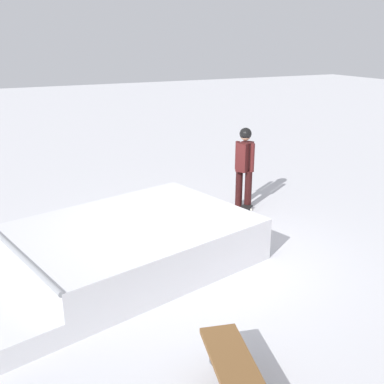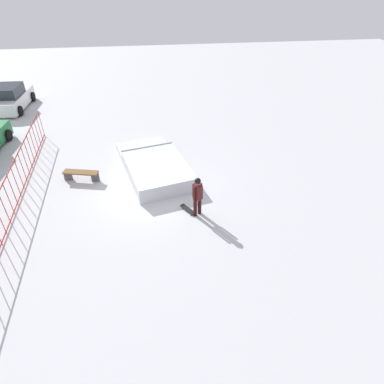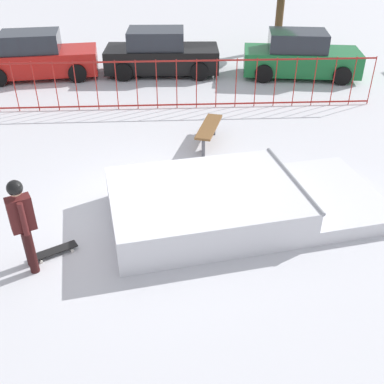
{
  "view_description": "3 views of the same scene",
  "coord_description": "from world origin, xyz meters",
  "px_view_note": "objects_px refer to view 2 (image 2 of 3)",
  "views": [
    {
      "loc": [
        3.17,
        6.16,
        3.48
      ],
      "look_at": [
        -0.18,
        -0.73,
        0.9
      ],
      "focal_mm": 43.11,
      "sensor_mm": 36.0,
      "label": 1
    },
    {
      "loc": [
        -11.96,
        -0.2,
        8.38
      ],
      "look_at": [
        -1.74,
        -1.55,
        1.0
      ],
      "focal_mm": 30.6,
      "sensor_mm": 36.0,
      "label": 2
    },
    {
      "loc": [
        0.86,
        -7.59,
        5.21
      ],
      "look_at": [
        0.8,
        -0.25,
        0.6
      ],
      "focal_mm": 42.11,
      "sensor_mm": 36.0,
      "label": 3
    }
  ],
  "objects_px": {
    "skateboard": "(188,209)",
    "parked_car_white": "(11,98)",
    "skater": "(198,194)",
    "park_bench": "(81,174)",
    "skate_ramp": "(155,166)"
  },
  "relations": [
    {
      "from": "skateboard",
      "to": "parked_car_white",
      "type": "bearing_deg",
      "value": 6.74
    },
    {
      "from": "parked_car_white",
      "to": "skateboard",
      "type": "bearing_deg",
      "value": -138.12
    },
    {
      "from": "skater",
      "to": "parked_car_white",
      "type": "relative_size",
      "value": 0.41
    },
    {
      "from": "skater",
      "to": "park_bench",
      "type": "bearing_deg",
      "value": 27.62
    },
    {
      "from": "skate_ramp",
      "to": "skateboard",
      "type": "bearing_deg",
      "value": -172.79
    },
    {
      "from": "parked_car_white",
      "to": "park_bench",
      "type": "bearing_deg",
      "value": -146.75
    },
    {
      "from": "skater",
      "to": "park_bench",
      "type": "relative_size",
      "value": 1.05
    },
    {
      "from": "skate_ramp",
      "to": "skateboard",
      "type": "xyz_separation_m",
      "value": [
        -3.15,
        -1.2,
        -0.24
      ]
    },
    {
      "from": "park_bench",
      "to": "parked_car_white",
      "type": "xyz_separation_m",
      "value": [
        9.76,
        5.86,
        0.37
      ]
    },
    {
      "from": "skater",
      "to": "skate_ramp",
      "type": "bearing_deg",
      "value": -5.58
    },
    {
      "from": "skate_ramp",
      "to": "skater",
      "type": "xyz_separation_m",
      "value": [
        -3.42,
        -1.55,
        0.69
      ]
    },
    {
      "from": "skater",
      "to": "parked_car_white",
      "type": "distance_m",
      "value": 16.8
    },
    {
      "from": "skateboard",
      "to": "park_bench",
      "type": "bearing_deg",
      "value": 25.21
    },
    {
      "from": "skate_ramp",
      "to": "parked_car_white",
      "type": "distance_m",
      "value": 13.23
    },
    {
      "from": "skateboard",
      "to": "parked_car_white",
      "type": "xyz_separation_m",
      "value": [
        12.61,
        10.43,
        0.65
      ]
    }
  ]
}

